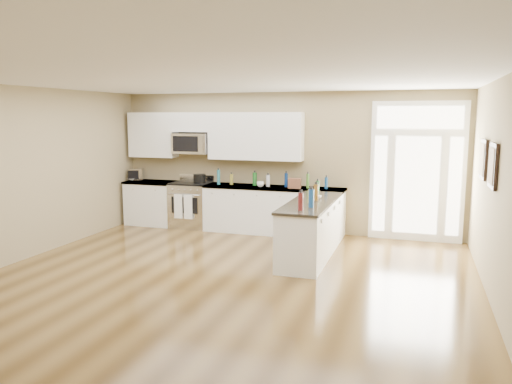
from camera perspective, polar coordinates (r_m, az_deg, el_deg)
ground at (r=6.68m, az=-5.83°, el=-11.72°), size 8.00×8.00×0.00m
room_shell at (r=6.29m, az=-6.07°, el=3.03°), size 8.00×8.00×8.00m
back_cabinet_left at (r=11.02m, az=-11.75°, el=-1.37°), size 1.10×0.66×0.94m
back_cabinet_right at (r=9.97m, az=1.93°, el=-2.25°), size 2.85×0.66×0.94m
peninsula_cabinet at (r=8.34m, az=6.29°, el=-4.47°), size 0.69×2.32×0.94m
upper_cabinet_left at (r=11.00m, az=-11.66°, el=6.41°), size 1.04×0.33×0.95m
upper_cabinet_right at (r=10.06m, az=-0.08°, el=6.39°), size 1.94×0.33×0.95m
upper_cabinet_short at (r=10.56m, az=-7.28°, el=7.92°), size 0.82×0.33×0.40m
microwave at (r=10.54m, az=-7.33°, el=5.53°), size 0.78×0.41×0.42m
entry_door at (r=9.72m, az=17.92°, el=2.22°), size 1.70×0.10×2.60m
wall_art_near at (r=7.99m, az=24.56°, el=3.42°), size 0.05×0.58×0.58m
wall_art_far at (r=7.00m, az=25.44°, el=2.73°), size 0.05×0.58×0.58m
kitchen_range at (r=10.59m, az=-7.40°, el=-1.44°), size 0.80×0.70×1.08m
stockpot at (r=10.41m, az=-6.46°, el=1.58°), size 0.26×0.26×0.20m
toaster_oven at (r=11.21m, az=-13.51°, el=1.99°), size 0.35×0.31×0.25m
cardboard_box at (r=9.68m, az=4.44°, el=1.00°), size 0.25×0.19×0.19m
bowl_left at (r=11.19m, az=-13.97°, el=1.42°), size 0.20×0.20×0.04m
bowl_peninsula at (r=8.53m, az=6.98°, el=-0.56°), size 0.20×0.20×0.05m
cup_counter at (r=9.83m, az=0.50°, el=0.89°), size 0.16×0.16×0.11m
counter_bottles at (r=8.98m, az=3.48°, el=0.61°), size 2.41×2.42×0.30m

